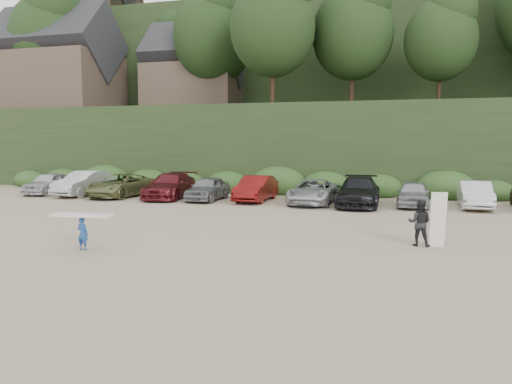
% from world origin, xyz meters
% --- Properties ---
extents(ground, '(120.00, 120.00, 0.00)m').
position_xyz_m(ground, '(0.00, 0.00, 0.00)').
color(ground, tan).
rests_on(ground, ground).
extents(hillside_backdrop, '(90.00, 41.50, 28.00)m').
position_xyz_m(hillside_backdrop, '(-0.26, 35.93, 11.22)').
color(hillside_backdrop, black).
rests_on(hillside_backdrop, ground).
extents(parked_cars, '(36.70, 5.84, 1.57)m').
position_xyz_m(parked_cars, '(0.17, 10.05, 0.72)').
color(parked_cars, '#BABABF').
rests_on(parked_cars, ground).
extents(child_surfer, '(1.98, 0.68, 1.17)m').
position_xyz_m(child_surfer, '(-4.33, -3.82, 0.79)').
color(child_surfer, navy).
rests_on(child_surfer, ground).
extents(adult_surfer, '(1.24, 0.67, 1.82)m').
position_xyz_m(adult_surfer, '(6.06, -0.21, 0.79)').
color(adult_surfer, black).
rests_on(adult_surfer, ground).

